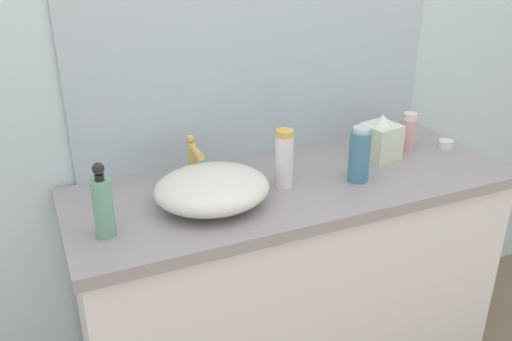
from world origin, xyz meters
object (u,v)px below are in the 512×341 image
object	(u,v)px
spray_can	(359,155)
sink_basin	(212,188)
tissue_box	(381,139)
candle_jar	(446,144)
lotion_bottle	(284,159)
perfume_bottle	(408,132)
soap_dispenser	(103,205)

from	to	relation	value
spray_can	sink_basin	bearing A→B (deg)	176.13
tissue_box	candle_jar	distance (m)	0.30
lotion_bottle	perfume_bottle	distance (m)	0.60
lotion_bottle	spray_can	distance (m)	0.26
sink_basin	soap_dispenser	world-z (taller)	soap_dispenser
perfume_bottle	tissue_box	bearing A→B (deg)	-169.33
soap_dispenser	candle_jar	bearing A→B (deg)	5.53
lotion_bottle	candle_jar	distance (m)	0.74
sink_basin	soap_dispenser	distance (m)	0.35
sink_basin	lotion_bottle	bearing A→B (deg)	6.05
perfume_bottle	spray_can	xyz separation A→B (m)	(-0.34, -0.16, 0.02)
soap_dispenser	spray_can	xyz separation A→B (m)	(0.86, 0.02, -0.00)
candle_jar	soap_dispenser	bearing A→B (deg)	-174.47
spray_can	tissue_box	size ratio (longest dim) A/B	1.12
sink_basin	spray_can	distance (m)	0.52
lotion_bottle	soap_dispenser	bearing A→B (deg)	-172.17
perfume_bottle	tissue_box	size ratio (longest dim) A/B	0.85
candle_jar	tissue_box	bearing A→B (deg)	175.01
soap_dispenser	lotion_bottle	bearing A→B (deg)	7.83
spray_can	tissue_box	world-z (taller)	spray_can
sink_basin	perfume_bottle	xyz separation A→B (m)	(0.85, 0.13, 0.01)
soap_dispenser	candle_jar	world-z (taller)	soap_dispenser
lotion_bottle	candle_jar	world-z (taller)	lotion_bottle
spray_can	tissue_box	xyz separation A→B (m)	(0.19, 0.14, -0.02)
sink_basin	tissue_box	bearing A→B (deg)	8.16
perfume_bottle	spray_can	size ratio (longest dim) A/B	0.76
spray_can	perfume_bottle	bearing A→B (deg)	25.94
lotion_bottle	perfume_bottle	world-z (taller)	lotion_bottle
soap_dispenser	lotion_bottle	size ratio (longest dim) A/B	1.12
tissue_box	candle_jar	size ratio (longest dim) A/B	3.01
sink_basin	perfume_bottle	bearing A→B (deg)	8.61
sink_basin	tissue_box	world-z (taller)	tissue_box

